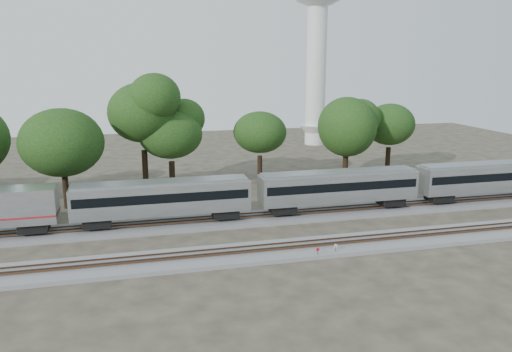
# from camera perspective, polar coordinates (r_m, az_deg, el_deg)

# --- Properties ---
(ground) EXTENTS (160.00, 160.00, 0.00)m
(ground) POSITION_cam_1_polar(r_m,az_deg,el_deg) (50.10, -2.01, -7.43)
(ground) COLOR #383328
(ground) RESTS_ON ground
(track_far) EXTENTS (160.00, 5.00, 0.73)m
(track_far) POSITION_cam_1_polar(r_m,az_deg,el_deg) (55.59, -3.29, -5.12)
(track_far) COLOR slate
(track_far) RESTS_ON ground
(track_near) EXTENTS (160.00, 5.00, 0.73)m
(track_near) POSITION_cam_1_polar(r_m,az_deg,el_deg) (46.38, -0.97, -8.87)
(track_near) COLOR slate
(track_near) RESTS_ON ground
(train) EXTENTS (96.88, 3.35, 4.94)m
(train) POSITION_cam_1_polar(r_m,az_deg,el_deg) (58.47, 9.56, -1.11)
(train) COLOR silver
(train) RESTS_ON ground
(switch_stand_red) EXTENTS (0.33, 0.07, 1.04)m
(switch_stand_red) POSITION_cam_1_polar(r_m,az_deg,el_deg) (45.92, 7.06, -8.59)
(switch_stand_red) COLOR #512D19
(switch_stand_red) RESTS_ON ground
(switch_stand_white) EXTENTS (0.35, 0.07, 1.10)m
(switch_stand_white) POSITION_cam_1_polar(r_m,az_deg,el_deg) (46.90, 9.09, -8.14)
(switch_stand_white) COLOR #512D19
(switch_stand_white) RESTS_ON ground
(switch_lever) EXTENTS (0.56, 0.42, 0.30)m
(switch_lever) POSITION_cam_1_polar(r_m,az_deg,el_deg) (46.19, 5.67, -9.11)
(switch_lever) COLOR #512D19
(switch_lever) RESTS_ON ground
(tree_2) EXTENTS (8.18, 8.18, 11.54)m
(tree_2) POSITION_cam_1_polar(r_m,az_deg,el_deg) (63.40, -21.32, 3.56)
(tree_2) COLOR black
(tree_2) RESTS_ON ground
(tree_3) EXTENTS (11.05, 11.05, 15.58)m
(tree_3) POSITION_cam_1_polar(r_m,az_deg,el_deg) (67.48, -12.86, 7.07)
(tree_3) COLOR black
(tree_3) RESTS_ON ground
(tree_4) EXTENTS (8.13, 8.13, 11.46)m
(tree_4) POSITION_cam_1_polar(r_m,az_deg,el_deg) (67.20, -9.73, 4.71)
(tree_4) COLOR black
(tree_4) RESTS_ON ground
(tree_5) EXTENTS (7.61, 7.61, 10.72)m
(tree_5) POSITION_cam_1_polar(r_m,az_deg,el_deg) (71.78, 0.44, 5.01)
(tree_5) COLOR black
(tree_5) RESTS_ON ground
(tree_6) EXTENTS (8.15, 8.15, 11.49)m
(tree_6) POSITION_cam_1_polar(r_m,az_deg,el_deg) (74.76, 10.35, 5.54)
(tree_6) COLOR black
(tree_6) RESTS_ON ground
(tree_7) EXTENTS (7.96, 7.96, 11.22)m
(tree_7) POSITION_cam_1_polar(r_m,az_deg,el_deg) (80.64, 15.05, 5.70)
(tree_7) COLOR black
(tree_7) RESTS_ON ground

